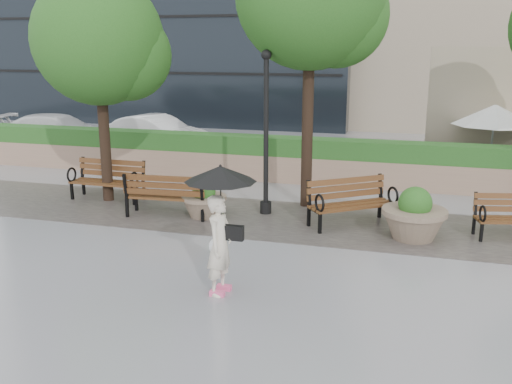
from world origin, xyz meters
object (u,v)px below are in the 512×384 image
(bench_3, at_px, (351,212))
(car_left, at_px, (59,133))
(bench_2, at_px, (168,204))
(pedestrian, at_px, (220,217))
(bench_1, at_px, (108,188))
(lamppost, at_px, (266,144))
(car_right, at_px, (157,134))
(planter_left, at_px, (204,203))
(planter_right, at_px, (414,219))

(bench_3, xyz_separation_m, car_left, (-12.15, 6.47, 0.40))
(bench_2, relative_size, pedestrian, 0.95)
(bench_1, relative_size, lamppost, 0.50)
(bench_1, xyz_separation_m, car_right, (-1.81, 6.82, 0.40))
(bench_1, relative_size, bench_3, 0.97)
(bench_1, height_order, car_left, car_left)
(planter_left, height_order, car_left, car_left)
(bench_1, height_order, planter_left, bench_1)
(bench_2, height_order, lamppost, lamppost)
(lamppost, distance_m, car_right, 9.35)
(car_right, bearing_deg, lamppost, -124.54)
(car_right, bearing_deg, bench_3, -117.66)
(planter_left, xyz_separation_m, car_left, (-8.64, 6.76, 0.36))
(car_right, bearing_deg, bench_1, -151.76)
(planter_left, height_order, pedestrian, pedestrian)
(bench_1, relative_size, car_left, 0.40)
(car_left, bearing_deg, bench_3, -126.37)
(lamppost, bearing_deg, bench_2, -157.94)
(bench_3, bearing_deg, bench_2, 149.70)
(planter_left, xyz_separation_m, lamppost, (1.36, 0.68, 1.38))
(bench_3, distance_m, car_right, 11.11)
(bench_3, distance_m, pedestrian, 4.72)
(lamppost, height_order, car_left, lamppost)
(bench_1, distance_m, car_left, 8.21)
(bench_2, relative_size, planter_left, 1.89)
(bench_1, xyz_separation_m, planter_right, (7.97, -1.06, 0.14))
(bench_1, height_order, planter_right, planter_right)
(car_right, bearing_deg, planter_right, -115.47)
(planter_right, bearing_deg, bench_2, 179.16)
(pedestrian, bearing_deg, car_left, 51.15)
(planter_left, relative_size, car_left, 0.22)
(bench_1, relative_size, bench_2, 0.97)
(bench_1, bearing_deg, lamppost, 0.10)
(car_left, relative_size, pedestrian, 2.28)
(bench_3, bearing_deg, planter_left, 147.87)
(planter_left, relative_size, car_right, 0.25)
(bench_3, xyz_separation_m, lamppost, (-2.14, 0.39, 1.42))
(bench_2, bearing_deg, car_left, -46.12)
(lamppost, bearing_deg, car_right, 132.05)
(bench_1, xyz_separation_m, bench_2, (2.20, -0.97, 0.01))
(planter_left, distance_m, planter_right, 4.92)
(lamppost, height_order, car_right, lamppost)
(planter_right, relative_size, car_right, 0.32)
(car_left, bearing_deg, planter_right, -125.84)
(bench_1, xyz_separation_m, lamppost, (4.42, -0.08, 1.42))
(bench_3, relative_size, planter_left, 1.89)
(planter_left, distance_m, pedestrian, 4.52)
(bench_1, bearing_deg, bench_3, -2.99)
(planter_left, relative_size, lamppost, 0.28)
(planter_right, distance_m, car_left, 15.28)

